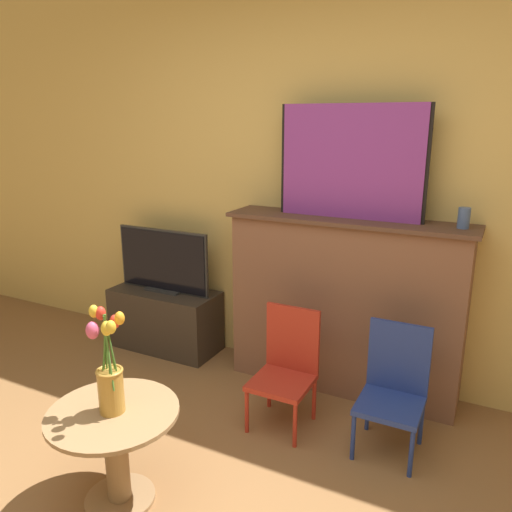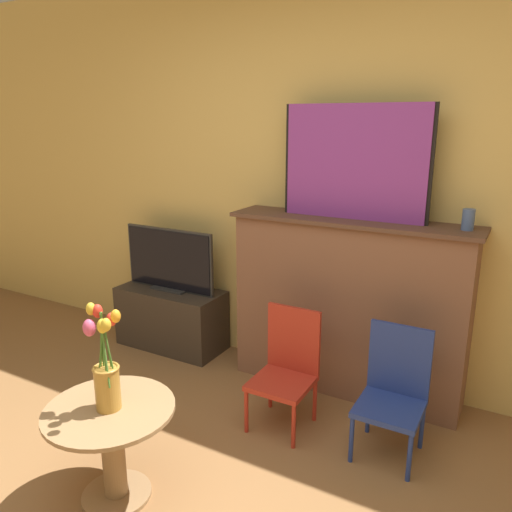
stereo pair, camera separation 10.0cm
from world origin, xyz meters
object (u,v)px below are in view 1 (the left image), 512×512
(tv_monitor, at_px, (163,262))
(vase_tulips, at_px, (109,372))
(painting, at_px, (351,162))
(chair_blue, at_px, (394,385))
(chair_red, at_px, (287,364))

(tv_monitor, distance_m, vase_tulips, 1.64)
(painting, relative_size, tv_monitor, 1.16)
(vase_tulips, bearing_deg, painting, 68.25)
(tv_monitor, bearing_deg, chair_blue, -13.53)
(painting, distance_m, chair_red, 1.25)
(tv_monitor, distance_m, chair_red, 1.36)
(tv_monitor, bearing_deg, vase_tulips, -61.02)
(painting, relative_size, chair_blue, 1.31)
(chair_red, xyz_separation_m, vase_tulips, (-0.43, -0.95, 0.31))
(chair_blue, bearing_deg, vase_tulips, -136.09)
(painting, height_order, vase_tulips, painting)
(vase_tulips, bearing_deg, chair_blue, 43.91)
(painting, distance_m, vase_tulips, 1.80)
(painting, height_order, chair_red, painting)
(chair_red, bearing_deg, tv_monitor, 158.51)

